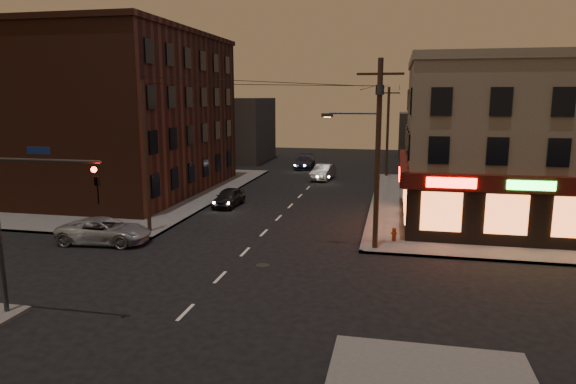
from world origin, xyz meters
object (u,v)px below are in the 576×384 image
(sedan_mid, at_px, (323,172))
(sedan_far, at_px, (304,162))
(fire_hydrant, at_px, (394,233))
(suv_cross, at_px, (105,231))
(sedan_near, at_px, (229,197))

(sedan_mid, height_order, sedan_far, sedan_mid)
(sedan_mid, relative_size, fire_hydrant, 5.88)
(fire_hydrant, bearing_deg, sedan_mid, 108.26)
(suv_cross, bearing_deg, sedan_near, -22.60)
(sedan_near, distance_m, fire_hydrant, 14.53)
(sedan_near, xyz_separation_m, sedan_mid, (5.23, 14.00, 0.07))
(sedan_near, height_order, sedan_mid, sedan_mid)
(sedan_near, relative_size, sedan_far, 0.80)
(fire_hydrant, bearing_deg, suv_cross, -168.15)
(sedan_far, height_order, fire_hydrant, sedan_far)
(suv_cross, distance_m, sedan_mid, 26.55)
(suv_cross, height_order, fire_hydrant, suv_cross)
(sedan_far, xyz_separation_m, fire_hydrant, (10.44, -29.34, -0.16))
(sedan_far, relative_size, fire_hydrant, 6.46)
(suv_cross, bearing_deg, fire_hydrant, -82.07)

